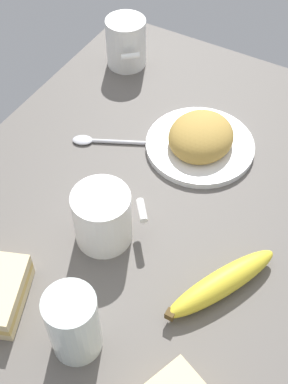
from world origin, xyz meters
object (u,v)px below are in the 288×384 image
at_px(coffee_mug_milky, 126,42).
at_px(glass_of_milk, 74,326).
at_px(banana, 222,283).
at_px(spoon, 97,141).
at_px(plate_of_food, 201,140).
at_px(coffee_mug_black, 103,217).

relative_size(coffee_mug_milky, glass_of_milk, 0.88).
height_order(banana, spoon, banana).
bearing_deg(coffee_mug_milky, plate_of_food, -121.73).
height_order(plate_of_food, coffee_mug_milky, coffee_mug_milky).
bearing_deg(spoon, plate_of_food, -64.86).
distance_m(coffee_mug_milky, glass_of_milk, 0.60).
bearing_deg(spoon, coffee_mug_black, -143.86).
xyz_separation_m(coffee_mug_milky, spoon, (-0.22, -0.07, -0.05)).
xyz_separation_m(coffee_mug_milky, glass_of_milk, (-0.55, -0.25, 0.00)).
bearing_deg(coffee_mug_black, glass_of_milk, -159.17).
bearing_deg(banana, glass_of_milk, 141.54).
height_order(plate_of_food, coffee_mug_black, coffee_mug_black).
xyz_separation_m(coffee_mug_black, glass_of_milk, (-0.16, -0.06, 0.00)).
distance_m(plate_of_food, coffee_mug_milky, 0.28).
height_order(coffee_mug_black, spoon, coffee_mug_black).
xyz_separation_m(coffee_mug_milky, banana, (-0.38, -0.38, -0.03)).
relative_size(coffee_mug_milky, banana, 0.55).
bearing_deg(plate_of_food, glass_of_milk, -177.64).
bearing_deg(banana, spoon, 62.69).
xyz_separation_m(plate_of_food, coffee_mug_milky, (0.15, 0.24, 0.03)).
height_order(coffee_mug_black, banana, coffee_mug_black).
bearing_deg(spoon, coffee_mug_milky, 18.05).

